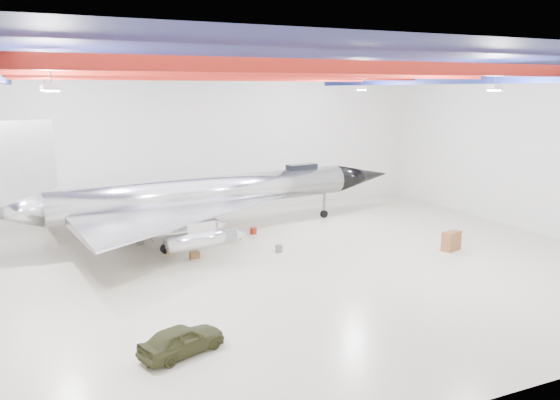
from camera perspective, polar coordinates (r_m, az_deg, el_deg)
name	(u,v)px	position (r m, az deg, el deg)	size (l,w,h in m)	color
floor	(260,268)	(30.17, -2.11, -7.08)	(40.00, 40.00, 0.00)	beige
wall_back	(187,143)	(43.09, -9.66, 5.86)	(40.00, 40.00, 0.00)	silver
wall_right	(534,151)	(40.72, 25.03, 4.63)	(30.00, 30.00, 0.00)	silver
ceiling	(258,61)	(28.63, -2.28, 14.27)	(40.00, 40.00, 0.00)	#0A0F38
ceiling_structure	(258,75)	(28.61, -2.27, 12.92)	(39.50, 29.50, 1.08)	maroon
jet_aircraft	(210,196)	(36.56, -7.37, 0.37)	(29.16, 18.66, 7.96)	silver
jeep	(182,340)	(21.03, -10.23, -14.17)	(1.32, 3.29, 1.12)	#35371B
desk	(451,241)	(34.78, 17.47, -4.09)	(1.27, 0.63, 1.16)	brown
crate_ply	(170,251)	(33.28, -11.40, -5.23)	(0.46, 0.37, 0.32)	olive
toolbox_red	(229,232)	(37.05, -5.30, -3.30)	(0.51, 0.41, 0.35)	maroon
engine_drum	(279,249)	(32.89, -0.13, -5.11)	(0.45, 0.45, 0.41)	#59595B
parts_bin	(235,235)	(35.79, -4.68, -3.72)	(0.68, 0.55, 0.48)	olive
crate_small	(140,242)	(35.61, -14.42, -4.31)	(0.38, 0.31, 0.27)	#59595B
tool_chest	(253,231)	(36.99, -2.81, -3.23)	(0.47, 0.47, 0.42)	maroon
oil_barrel	(194,255)	(32.13, -8.93, -5.68)	(0.55, 0.44, 0.39)	olive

